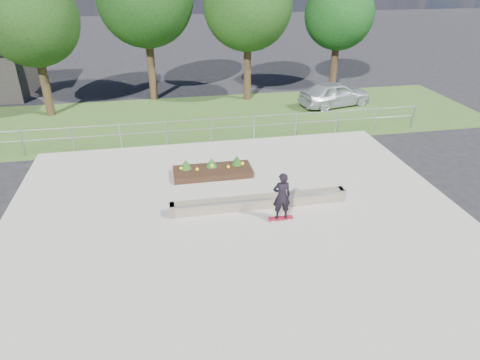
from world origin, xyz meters
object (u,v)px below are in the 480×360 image
object	(u,v)px
grind_ledge	(259,202)
planter_bed	(212,170)
parked_car	(335,94)
skateboarder	(282,196)

from	to	relation	value
grind_ledge	planter_bed	world-z (taller)	planter_bed
grind_ledge	parked_car	world-z (taller)	parked_car
grind_ledge	planter_bed	size ratio (longest dim) A/B	2.00
planter_bed	skateboarder	distance (m)	4.10
grind_ledge	skateboarder	size ratio (longest dim) A/B	3.59
planter_bed	parked_car	world-z (taller)	parked_car
parked_car	grind_ledge	bearing A→B (deg)	133.95
skateboarder	parked_car	size ratio (longest dim) A/B	0.40
grind_ledge	parked_car	distance (m)	12.35
grind_ledge	planter_bed	xyz separation A→B (m)	(-1.23, 2.76, -0.02)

